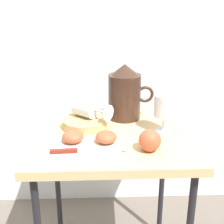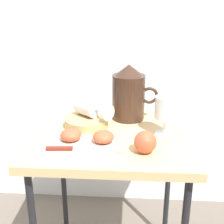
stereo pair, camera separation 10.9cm
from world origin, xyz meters
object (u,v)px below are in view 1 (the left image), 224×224
wine_glass_tipped_near (87,108)px  knife (77,151)px  apple_half_left (73,137)px  table (112,148)px  pitcher (125,96)px  basket_tray (85,123)px  apple_whole (150,140)px  wine_glass_upright (164,108)px  apple_half_right (106,137)px

wine_glass_tipped_near → knife: bearing=-96.1°
wine_glass_tipped_near → apple_half_left: (-0.04, -0.15, -0.05)m
table → pitcher: pitcher is taller
knife → basket_tray: bearing=85.4°
basket_tray → apple_whole: bearing=-42.4°
apple_whole → table: bearing=128.5°
wine_glass_upright → apple_half_left: 0.34m
table → apple_half_right: 0.12m
basket_tray → wine_glass_upright: bearing=-10.5°
knife → apple_whole: bearing=2.3°
wine_glass_upright → apple_whole: (-0.07, -0.14, -0.06)m
basket_tray → pitcher: pitcher is taller
pitcher → wine_glass_upright: pitcher is taller
knife → wine_glass_upright: bearing=26.6°
basket_tray → apple_whole: (0.21, -0.19, 0.02)m
pitcher → apple_half_right: 0.25m
knife → apple_half_right: bearing=35.1°
knife → wine_glass_tipped_near: bearing=83.9°
basket_tray → apple_half_right: bearing=-61.2°
wine_glass_upright → apple_half_right: size_ratio=1.94×
wine_glass_tipped_near → apple_whole: bearing=-46.4°
table → apple_half_left: (-0.13, -0.08, 0.09)m
basket_tray → apple_half_left: bearing=-104.8°
pitcher → wine_glass_upright: size_ratio=1.57×
apple_half_right → knife: apple_half_right is taller
wine_glass_upright → knife: bearing=-153.4°
apple_half_left → apple_half_right: size_ratio=1.00×
apple_whole → knife: 0.23m
table → apple_half_right: (-0.02, -0.09, 0.09)m
pitcher → apple_half_left: (-0.19, -0.23, -0.07)m
wine_glass_upright → apple_whole: size_ratio=1.94×
wine_glass_tipped_near → pitcher: bearing=26.3°
wine_glass_upright → apple_whole: 0.17m
table → knife: bearing=-127.3°
basket_tray → pitcher: size_ratio=0.75×
basket_tray → wine_glass_tipped_near: bearing=69.3°
basket_tray → apple_whole: apple_whole is taller
table → knife: (-0.12, -0.15, 0.07)m
basket_tray → wine_glass_tipped_near: size_ratio=1.03×
table → apple_half_left: bearing=-149.4°
apple_whole → knife: (-0.23, -0.01, -0.03)m
table → wine_glass_upright: bearing=-0.3°
apple_half_left → table: bearing=30.6°
wine_glass_upright → knife: 0.35m
table → basket_tray: (-0.10, 0.05, 0.08)m
table → basket_tray: bearing=152.4°
apple_whole → knife: size_ratio=0.30×
table → knife: size_ratio=2.77×
wine_glass_tipped_near → apple_half_right: wine_glass_tipped_near is taller
knife → apple_half_left: bearing=104.3°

